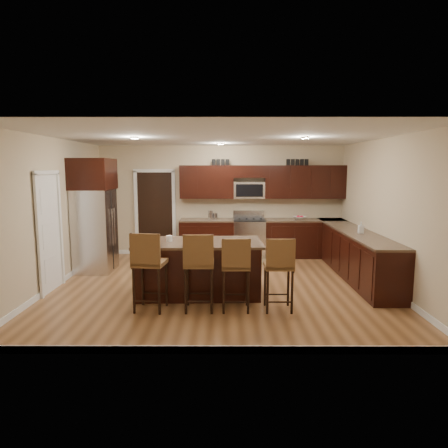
{
  "coord_description": "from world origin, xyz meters",
  "views": [
    {
      "loc": [
        0.09,
        -7.15,
        2.16
      ],
      "look_at": [
        0.07,
        0.4,
        1.09
      ],
      "focal_mm": 32.0,
      "sensor_mm": 36.0,
      "label": 1
    }
  ],
  "objects_px": {
    "island": "(199,269)",
    "stool_extra": "(279,266)",
    "range": "(249,238)",
    "stool_mid": "(199,263)",
    "stool_left": "(148,262)",
    "refrigerator": "(94,214)",
    "stool_right": "(236,266)"
  },
  "relations": [
    {
      "from": "refrigerator",
      "to": "stool_right",
      "type": "bearing_deg",
      "value": -39.77
    },
    {
      "from": "stool_left",
      "to": "stool_right",
      "type": "height_order",
      "value": "stool_left"
    },
    {
      "from": "range",
      "to": "stool_mid",
      "type": "distance_m",
      "value": 3.92
    },
    {
      "from": "island",
      "to": "stool_left",
      "type": "distance_m",
      "value": 1.15
    },
    {
      "from": "stool_right",
      "to": "stool_extra",
      "type": "bearing_deg",
      "value": -0.03
    },
    {
      "from": "range",
      "to": "island",
      "type": "relative_size",
      "value": 0.51
    },
    {
      "from": "stool_extra",
      "to": "stool_mid",
      "type": "bearing_deg",
      "value": -179.86
    },
    {
      "from": "range",
      "to": "island",
      "type": "height_order",
      "value": "range"
    },
    {
      "from": "island",
      "to": "stool_extra",
      "type": "distance_m",
      "value": 1.54
    },
    {
      "from": "range",
      "to": "refrigerator",
      "type": "bearing_deg",
      "value": -157.19
    },
    {
      "from": "range",
      "to": "stool_extra",
      "type": "bearing_deg",
      "value": -86.57
    },
    {
      "from": "island",
      "to": "refrigerator",
      "type": "distance_m",
      "value": 2.85
    },
    {
      "from": "island",
      "to": "refrigerator",
      "type": "bearing_deg",
      "value": 144.08
    },
    {
      "from": "stool_right",
      "to": "refrigerator",
      "type": "distance_m",
      "value": 3.78
    },
    {
      "from": "island",
      "to": "stool_left",
      "type": "relative_size",
      "value": 1.78
    },
    {
      "from": "stool_left",
      "to": "refrigerator",
      "type": "distance_m",
      "value": 2.9
    },
    {
      "from": "range",
      "to": "stool_extra",
      "type": "relative_size",
      "value": 0.98
    },
    {
      "from": "range",
      "to": "island",
      "type": "xyz_separation_m",
      "value": [
        -1.03,
        -2.93,
        -0.04
      ]
    },
    {
      "from": "stool_left",
      "to": "stool_right",
      "type": "xyz_separation_m",
      "value": [
        1.31,
        0.0,
        -0.05
      ]
    },
    {
      "from": "stool_extra",
      "to": "stool_left",
      "type": "bearing_deg",
      "value": -179.92
    },
    {
      "from": "stool_right",
      "to": "refrigerator",
      "type": "xyz_separation_m",
      "value": [
        -2.88,
        2.39,
        0.5
      ]
    },
    {
      "from": "island",
      "to": "refrigerator",
      "type": "xyz_separation_m",
      "value": [
        -2.27,
        1.55,
        0.78
      ]
    },
    {
      "from": "range",
      "to": "stool_extra",
      "type": "height_order",
      "value": "stool_extra"
    },
    {
      "from": "range",
      "to": "stool_right",
      "type": "height_order",
      "value": "stool_right"
    },
    {
      "from": "island",
      "to": "stool_left",
      "type": "bearing_deg",
      "value": -130.98
    },
    {
      "from": "stool_mid",
      "to": "stool_right",
      "type": "distance_m",
      "value": 0.56
    },
    {
      "from": "range",
      "to": "stool_left",
      "type": "distance_m",
      "value": 4.17
    },
    {
      "from": "island",
      "to": "stool_right",
      "type": "relative_size",
      "value": 1.9
    },
    {
      "from": "range",
      "to": "stool_right",
      "type": "xyz_separation_m",
      "value": [
        -0.42,
        -3.78,
        0.24
      ]
    },
    {
      "from": "refrigerator",
      "to": "stool_mid",
      "type": "bearing_deg",
      "value": -45.92
    },
    {
      "from": "stool_mid",
      "to": "range",
      "type": "bearing_deg",
      "value": 74.61
    },
    {
      "from": "island",
      "to": "stool_right",
      "type": "xyz_separation_m",
      "value": [
        0.61,
        -0.85,
        0.28
      ]
    }
  ]
}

